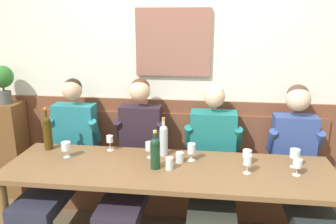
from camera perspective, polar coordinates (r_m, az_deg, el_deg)
name	(u,v)px	position (r m, az deg, el deg)	size (l,w,h in m)	color
room_wall_back	(179,67)	(3.43, 1.90, 7.61)	(6.80, 0.12, 2.80)	silver
wood_wainscot_panel	(178,149)	(3.61, 1.71, -6.28)	(6.80, 0.03, 1.07)	brown
wall_bench	(176,180)	(3.52, 1.34, -11.41)	(2.95, 0.42, 0.94)	brown
dining_table	(168,175)	(2.79, 0.03, -10.61)	(2.65, 0.76, 0.72)	brown
person_right_seat	(63,158)	(3.33, -17.20, -7.40)	(0.51, 1.17, 1.31)	#2C2E34
person_center_right_seat	(134,160)	(3.12, -5.69, -8.04)	(0.50, 1.18, 1.33)	#342534
person_center_left_seat	(212,165)	(3.06, 7.47, -8.86)	(0.54, 1.18, 1.29)	#2A2E3D
person_left_seat	(300,167)	(3.16, 21.35, -8.65)	(0.49, 1.19, 1.30)	#2D2F30
wine_bottle_amber_mid	(47,132)	(3.25, -19.60, -3.12)	(0.08, 0.08, 0.39)	#3E2F0C
wine_bottle_green_tall	(155,152)	(2.69, -2.17, -6.74)	(0.08, 0.08, 0.32)	#163821
wine_bottle_clear_water	(164,139)	(2.93, -0.74, -4.57)	(0.07, 0.07, 0.34)	#B2BFC1
wine_glass_center_rear	(110,140)	(3.10, -9.75, -4.64)	(0.06, 0.06, 0.14)	silver
wine_glass_center_front	(66,147)	(3.04, -16.76, -5.62)	(0.08, 0.08, 0.14)	silver
wine_glass_left_end	(248,161)	(2.69, 13.24, -8.00)	(0.06, 0.06, 0.15)	silver
wine_glass_mid_right	(247,155)	(2.86, 13.15, -6.98)	(0.07, 0.07, 0.12)	silver
wine_glass_right_end	(295,154)	(2.91, 20.54, -6.66)	(0.08, 0.08, 0.15)	silver
wine_glass_by_bottle	(150,147)	(2.91, -3.05, -5.88)	(0.08, 0.08, 0.14)	silver
wine_glass_near_bucket	(298,164)	(2.78, 20.94, -8.13)	(0.07, 0.07, 0.13)	silver
wine_glass_mid_left	(191,149)	(2.85, 3.96, -6.28)	(0.07, 0.07, 0.15)	silver
water_tumbler_left	(180,157)	(2.84, 1.96, -7.61)	(0.07, 0.07, 0.08)	silver
water_tumbler_right	(169,163)	(2.71, 0.24, -8.64)	(0.06, 0.06, 0.10)	silver
corner_pedestal	(12,150)	(4.02, -24.77, -5.76)	(0.28, 0.28, 1.03)	brown
potted_plant	(2,80)	(3.83, -26.07, 4.82)	(0.23, 0.23, 0.39)	#4F514F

